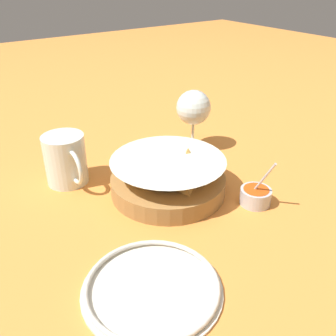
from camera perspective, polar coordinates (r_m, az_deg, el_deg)
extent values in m
plane|color=orange|center=(0.77, -0.78, -5.60)|extent=(4.00, 4.00, 0.00)
cylinder|color=olive|center=(0.81, 0.00, -2.47)|extent=(0.24, 0.24, 0.04)
cone|color=#EDE5C6|center=(0.79, 0.00, -1.16)|extent=(0.24, 0.24, 0.08)
cylinder|color=#3D842D|center=(0.80, 0.00, -2.35)|extent=(0.18, 0.18, 0.01)
pyramid|color=gold|center=(0.75, 2.43, -2.07)|extent=(0.08, 0.07, 0.05)
pyramid|color=gold|center=(0.82, 3.03, 1.08)|extent=(0.07, 0.08, 0.06)
pyramid|color=gold|center=(0.83, -1.74, 1.01)|extent=(0.08, 0.07, 0.05)
pyramid|color=gold|center=(0.76, -3.38, -1.59)|extent=(0.07, 0.08, 0.05)
cylinder|color=#B7B7BC|center=(0.79, 13.18, -4.24)|extent=(0.06, 0.06, 0.03)
cylinder|color=#CC4C14|center=(0.79, 13.23, -3.87)|extent=(0.05, 0.05, 0.02)
cylinder|color=#B7B7BC|center=(0.76, 14.15, -1.85)|extent=(0.06, 0.01, 0.10)
cylinder|color=silver|center=(1.01, 3.71, 3.28)|extent=(0.08, 0.08, 0.00)
cylinder|color=silver|center=(1.00, 3.78, 5.20)|extent=(0.01, 0.01, 0.07)
sphere|color=silver|center=(0.97, 3.92, 9.19)|extent=(0.09, 0.09, 0.09)
sphere|color=#E5B77F|center=(0.97, 3.90, 8.57)|extent=(0.06, 0.06, 0.06)
cylinder|color=silver|center=(0.86, -15.36, 1.30)|extent=(0.09, 0.09, 0.11)
cylinder|color=#935119|center=(0.86, -15.24, 0.49)|extent=(0.08, 0.08, 0.08)
torus|color=silver|center=(0.81, -14.07, 0.10)|extent=(0.08, 0.01, 0.08)
cylinder|color=silver|center=(0.60, -2.43, -17.89)|extent=(0.22, 0.22, 0.01)
torus|color=silver|center=(0.59, -2.44, -17.46)|extent=(0.21, 0.21, 0.01)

